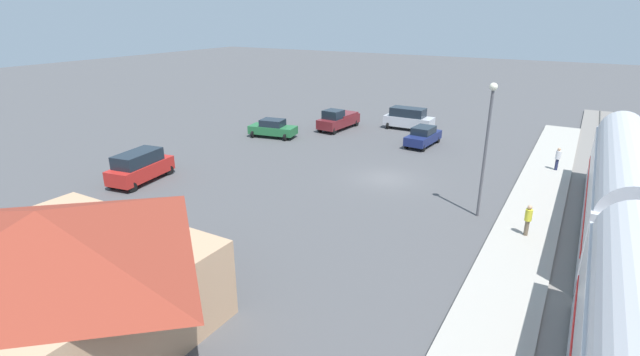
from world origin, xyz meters
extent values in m
plane|color=#4C4C4F|center=(0.00, 0.00, 0.00)|extent=(200.00, 200.00, 0.00)
cube|color=slate|center=(-14.00, 0.00, 0.09)|extent=(4.80, 70.00, 0.18)
cube|color=#59544C|center=(-14.72, 0.00, 0.24)|extent=(0.10, 70.00, 0.12)
cube|color=#59544C|center=(-13.28, 0.00, 0.24)|extent=(0.10, 70.00, 0.12)
cube|color=#A8A399|center=(-10.00, 0.00, 0.15)|extent=(3.20, 46.00, 0.30)
cube|color=silver|center=(-14.00, 1.61, 2.15)|extent=(2.90, 16.92, 3.70)
cube|color=red|center=(-12.54, 1.61, 1.85)|extent=(0.04, 15.57, 0.36)
cylinder|color=silver|center=(-14.00, 1.61, 3.90)|extent=(2.75, 16.24, 2.76)
cube|color=tan|center=(4.00, 22.00, 1.61)|extent=(9.94, 8.59, 3.23)
pyramid|color=maroon|center=(4.00, 22.00, 4.11)|extent=(10.74, 9.39, 1.77)
cube|color=#4C3323|center=(4.00, 17.68, 1.05)|extent=(1.10, 0.08, 2.10)
cylinder|color=brown|center=(-10.07, 5.20, 0.72)|extent=(0.22, 0.22, 0.85)
cylinder|color=yellow|center=(-10.07, 5.20, 1.46)|extent=(0.36, 0.36, 0.62)
sphere|color=tan|center=(-10.07, 5.20, 1.89)|extent=(0.24, 0.24, 0.24)
cylinder|color=#23284C|center=(-10.53, -7.41, 0.72)|extent=(0.22, 0.22, 0.85)
cylinder|color=silver|center=(-10.53, -7.41, 1.46)|extent=(0.36, 0.36, 0.62)
sphere|color=tan|center=(-10.53, -7.41, 1.89)|extent=(0.24, 0.24, 0.24)
cube|color=red|center=(14.82, 9.28, 0.84)|extent=(2.68, 5.14, 1.00)
cube|color=#19232D|center=(14.80, 9.43, 1.78)|extent=(2.23, 3.65, 0.88)
cylinder|color=black|center=(15.96, 7.53, 0.34)|extent=(0.22, 0.68, 0.68)
cylinder|color=black|center=(14.26, 7.27, 0.34)|extent=(0.22, 0.68, 0.68)
cylinder|color=black|center=(15.38, 11.29, 0.34)|extent=(0.22, 0.68, 0.68)
cylinder|color=black|center=(13.68, 11.03, 0.34)|extent=(0.22, 0.68, 0.68)
cube|color=navy|center=(0.54, -9.91, 0.72)|extent=(2.18, 4.63, 0.76)
cube|color=#19232D|center=(0.54, -9.91, 1.42)|extent=(1.78, 2.28, 0.64)
cylinder|color=black|center=(1.21, -11.66, 0.34)|extent=(0.22, 0.68, 0.68)
cylinder|color=black|center=(-0.39, -11.54, 0.34)|extent=(0.22, 0.68, 0.68)
cylinder|color=black|center=(1.47, -8.27, 0.34)|extent=(0.22, 0.68, 0.68)
cylinder|color=black|center=(-0.13, -8.15, 0.34)|extent=(0.22, 0.68, 0.68)
cube|color=silver|center=(3.79, -15.13, 0.84)|extent=(4.92, 2.00, 1.00)
cube|color=#19232D|center=(3.94, -15.13, 1.78)|extent=(3.44, 1.75, 0.88)
cylinder|color=black|center=(1.88, -15.97, 0.34)|extent=(0.22, 0.68, 0.68)
cylinder|color=black|center=(1.89, -14.25, 0.34)|extent=(0.22, 0.68, 0.68)
cylinder|color=black|center=(5.68, -16.01, 0.34)|extent=(0.22, 0.68, 0.68)
cylinder|color=black|center=(5.69, -14.29, 0.34)|extent=(0.22, 0.68, 0.68)
cube|color=#236638|center=(14.01, -5.52, 0.72)|extent=(4.75, 2.60, 0.76)
cube|color=#19232D|center=(14.01, -5.52, 1.42)|extent=(2.41, 1.97, 0.64)
cylinder|color=black|center=(15.55, -4.44, 0.34)|extent=(0.22, 0.68, 0.68)
cylinder|color=black|center=(15.83, -6.01, 0.34)|extent=(0.22, 0.68, 0.68)
cylinder|color=black|center=(12.20, -5.03, 0.34)|extent=(0.22, 0.68, 0.68)
cylinder|color=black|center=(12.48, -6.61, 0.34)|extent=(0.22, 0.68, 0.68)
cube|color=maroon|center=(10.07, -11.61, 0.84)|extent=(2.36, 5.53, 0.92)
cube|color=#19232D|center=(10.15, -10.58, 1.72)|extent=(1.85, 1.85, 0.84)
cylinder|color=black|center=(9.37, -9.40, 0.38)|extent=(0.22, 0.76, 0.76)
cylinder|color=black|center=(11.09, -9.53, 0.38)|extent=(0.22, 0.76, 0.76)
cylinder|color=black|center=(9.05, -13.69, 0.38)|extent=(0.22, 0.76, 0.76)
cylinder|color=black|center=(10.76, -13.82, 0.38)|extent=(0.22, 0.76, 0.76)
cube|color=maroon|center=(10.00, -12.55, 1.40)|extent=(2.08, 3.10, 0.20)
cylinder|color=#515156|center=(-7.20, 3.28, 3.72)|extent=(0.16, 0.16, 7.43)
sphere|color=#EAE5C6|center=(-7.20, 3.28, 7.61)|extent=(0.44, 0.44, 0.44)
camera|label=1|loc=(-11.67, 29.51, 11.38)|focal=25.82mm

